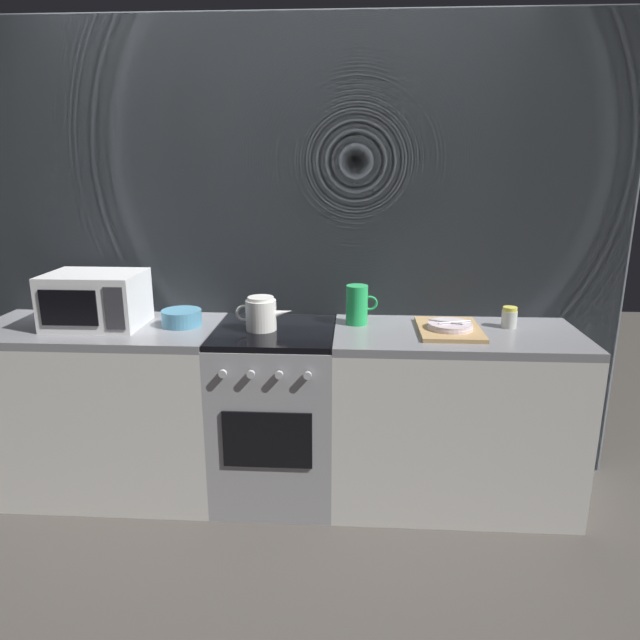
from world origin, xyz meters
TOP-DOWN VIEW (x-y plane):
  - ground_plane at (0.00, 0.00)m, footprint 8.00×8.00m
  - back_wall at (0.00, 0.32)m, footprint 3.60×0.05m
  - counter_left at (-0.90, 0.00)m, footprint 1.20×0.60m
  - stove_unit at (-0.00, -0.00)m, footprint 0.60×0.63m
  - counter_right at (0.90, 0.00)m, footprint 1.20×0.60m
  - microwave at (-0.90, 0.01)m, footprint 0.46×0.35m
  - kettle at (-0.06, -0.02)m, footprint 0.28×0.15m
  - mixing_bowl at (-0.47, 0.04)m, footprint 0.20×0.20m
  - pitcher at (0.41, 0.12)m, footprint 0.16×0.11m
  - dish_pile at (0.86, 0.01)m, footprint 0.30×0.40m
  - spice_jar at (1.17, 0.10)m, footprint 0.08×0.08m

SIDE VIEW (x-z plane):
  - ground_plane at x=0.00m, z-range 0.00..0.00m
  - stove_unit at x=0.00m, z-range 0.00..0.90m
  - counter_left at x=-0.90m, z-range 0.00..0.90m
  - counter_right at x=0.90m, z-range 0.00..0.90m
  - dish_pile at x=0.86m, z-range 0.89..0.95m
  - mixing_bowl at x=-0.47m, z-range 0.90..0.98m
  - spice_jar at x=1.17m, z-range 0.90..1.00m
  - kettle at x=-0.06m, z-range 0.90..1.06m
  - pitcher at x=0.41m, z-range 0.90..1.10m
  - microwave at x=-0.90m, z-range 0.90..1.17m
  - back_wall at x=0.00m, z-range 0.00..2.40m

